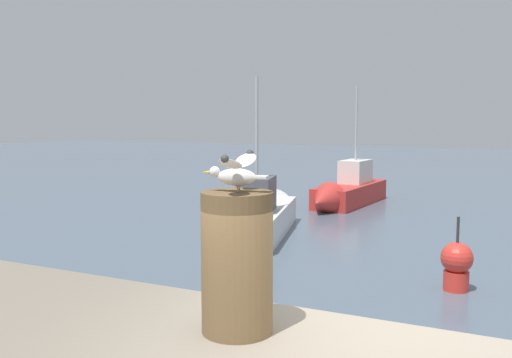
{
  "coord_description": "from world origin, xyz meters",
  "views": [
    {
      "loc": [
        0.69,
        -3.36,
        3.01
      ],
      "look_at": [
        -0.8,
        -0.31,
        2.65
      ],
      "focal_mm": 39.24,
      "sensor_mm": 36.0,
      "label": 1
    }
  ],
  "objects_px": {
    "seagull": "(236,171)",
    "boat_red": "(345,192)",
    "boat_white": "(264,214)",
    "channel_buoy": "(457,264)",
    "mooring_post": "(237,262)"
  },
  "relations": [
    {
      "from": "seagull",
      "to": "channel_buoy",
      "type": "height_order",
      "value": "seagull"
    },
    {
      "from": "seagull",
      "to": "boat_white",
      "type": "relative_size",
      "value": 0.1
    },
    {
      "from": "seagull",
      "to": "channel_buoy",
      "type": "relative_size",
      "value": 0.41
    },
    {
      "from": "boat_white",
      "to": "boat_red",
      "type": "distance_m",
      "value": 5.33
    },
    {
      "from": "mooring_post",
      "to": "boat_white",
      "type": "bearing_deg",
      "value": 114.4
    },
    {
      "from": "boat_white",
      "to": "channel_buoy",
      "type": "height_order",
      "value": "boat_white"
    },
    {
      "from": "seagull",
      "to": "channel_buoy",
      "type": "distance_m",
      "value": 7.78
    },
    {
      "from": "mooring_post",
      "to": "seagull",
      "type": "distance_m",
      "value": 0.53
    },
    {
      "from": "mooring_post",
      "to": "seagull",
      "type": "bearing_deg",
      "value": -168.43
    },
    {
      "from": "boat_white",
      "to": "mooring_post",
      "type": "bearing_deg",
      "value": -65.6
    },
    {
      "from": "mooring_post",
      "to": "seagull",
      "type": "xyz_separation_m",
      "value": [
        -0.0,
        -0.0,
        0.53
      ]
    },
    {
      "from": "mooring_post",
      "to": "channel_buoy",
      "type": "bearing_deg",
      "value": 86.62
    },
    {
      "from": "boat_white",
      "to": "boat_red",
      "type": "height_order",
      "value": "boat_red"
    },
    {
      "from": "mooring_post",
      "to": "seagull",
      "type": "relative_size",
      "value": 1.52
    },
    {
      "from": "seagull",
      "to": "boat_red",
      "type": "distance_m",
      "value": 16.78
    }
  ]
}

